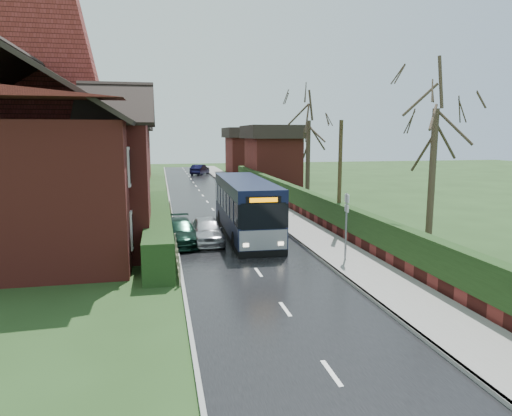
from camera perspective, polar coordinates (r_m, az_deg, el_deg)
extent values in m
plane|color=#2A4C20|center=(20.34, -0.89, -6.47)|extent=(140.00, 140.00, 0.00)
cube|color=black|center=(29.97, -4.54, -1.40)|extent=(6.00, 100.00, 0.02)
cube|color=slate|center=(30.78, 3.33, -1.00)|extent=(2.50, 100.00, 0.14)
cube|color=gray|center=(30.49, 1.15, -1.08)|extent=(0.12, 100.00, 0.14)
cube|color=gray|center=(29.73, -10.38, -1.53)|extent=(0.12, 100.00, 0.10)
cube|color=black|center=(24.68, -12.08, -1.99)|extent=(1.20, 16.00, 1.60)
cube|color=maroon|center=(31.17, 6.08, -0.47)|extent=(0.30, 50.00, 0.60)
cube|color=black|center=(31.04, 6.11, 1.17)|extent=(0.60, 50.00, 1.20)
cube|color=maroon|center=(24.92, -24.06, 2.65)|extent=(8.00, 14.00, 6.00)
cube|color=maroon|center=(21.45, -16.56, 2.14)|extent=(2.50, 4.00, 6.00)
cube|color=brown|center=(28.79, -21.17, 15.98)|extent=(0.90, 1.40, 2.20)
cube|color=silver|center=(19.65, -15.23, -2.55)|extent=(0.08, 1.20, 1.60)
cube|color=black|center=(19.65, -15.14, -2.55)|extent=(0.03, 0.95, 1.35)
cube|color=silver|center=(19.31, -15.55, 5.03)|extent=(0.08, 1.20, 1.60)
cube|color=black|center=(19.31, -15.46, 5.03)|extent=(0.03, 0.95, 1.35)
cube|color=silver|center=(23.58, -14.69, -0.62)|extent=(0.08, 1.20, 1.60)
cube|color=black|center=(23.58, -14.62, -0.62)|extent=(0.03, 0.95, 1.35)
cube|color=silver|center=(23.30, -14.95, 5.70)|extent=(0.08, 1.20, 1.60)
cube|color=black|center=(23.29, -14.88, 5.70)|extent=(0.03, 0.95, 1.35)
cube|color=silver|center=(27.53, -14.31, 0.76)|extent=(0.08, 1.20, 1.60)
cube|color=black|center=(27.53, -14.25, 0.76)|extent=(0.03, 0.95, 1.35)
cube|color=silver|center=(27.29, -14.53, 6.17)|extent=(0.08, 1.20, 1.60)
cube|color=black|center=(27.29, -14.46, 6.17)|extent=(0.03, 0.95, 1.35)
cube|color=silver|center=(30.00, -14.13, 1.44)|extent=(0.08, 1.20, 1.60)
cube|color=black|center=(30.00, -14.07, 1.44)|extent=(0.03, 0.95, 1.35)
cube|color=silver|center=(29.78, -14.32, 6.40)|extent=(0.08, 1.20, 1.60)
cube|color=black|center=(29.78, -14.26, 6.40)|extent=(0.03, 0.95, 1.35)
cube|color=black|center=(25.21, -1.34, -1.46)|extent=(2.50, 10.07, 1.04)
cube|color=black|center=(25.03, -1.34, 0.93)|extent=(2.52, 10.07, 1.09)
cube|color=black|center=(24.93, -1.35, 2.86)|extent=(2.50, 10.07, 0.60)
cube|color=black|center=(25.34, -1.33, -2.97)|extent=(2.50, 10.07, 0.32)
cube|color=gray|center=(20.44, 0.91, -4.02)|extent=(2.19, 0.17, 0.91)
cube|color=black|center=(20.19, 0.94, -1.02)|extent=(2.05, 0.13, 1.18)
cube|color=black|center=(20.07, 0.94, 1.03)|extent=(1.60, 0.12, 0.32)
cube|color=#FF8C00|center=(20.03, 0.97, 1.01)|extent=(1.25, 0.07, 0.20)
cube|color=black|center=(20.58, 0.92, -5.71)|extent=(2.23, 0.19, 0.27)
cube|color=#FFF2CC|center=(20.28, -1.27, -4.66)|extent=(0.26, 0.06, 0.16)
cube|color=#FFF2CC|center=(20.59, 3.13, -4.46)|extent=(0.26, 0.06, 0.16)
cylinder|color=black|center=(22.04, -2.63, -4.08)|extent=(0.27, 0.88, 0.87)
cylinder|color=black|center=(22.41, 2.60, -3.86)|extent=(0.27, 0.88, 0.87)
cylinder|color=black|center=(28.27, -4.44, -1.16)|extent=(0.27, 0.88, 0.87)
cylinder|color=black|center=(28.56, -0.33, -1.02)|extent=(0.27, 0.88, 0.87)
imported|color=silver|center=(23.40, -6.18, -2.78)|extent=(1.57, 3.87, 1.32)
imported|color=black|center=(23.39, -9.61, -2.95)|extent=(2.04, 4.42, 1.25)
imported|color=black|center=(64.02, -7.04, 4.79)|extent=(3.09, 4.61, 1.44)
cylinder|color=slate|center=(19.94, 11.19, -2.50)|extent=(0.09, 0.09, 3.02)
cube|color=silver|center=(19.72, 11.31, 1.19)|extent=(0.11, 0.46, 0.35)
cube|color=silver|center=(19.78, 11.27, -0.05)|extent=(0.09, 0.41, 0.30)
cylinder|color=#332816|center=(25.19, 10.42, 3.64)|extent=(0.21, 0.21, 6.26)
cube|color=#332816|center=(25.08, 10.60, 9.75)|extent=(0.29, 0.79, 0.07)
cylinder|color=#3B2E22|center=(23.42, 21.12, 3.31)|extent=(0.32, 0.32, 6.69)
cylinder|color=#31261D|center=(36.59, 6.50, 5.65)|extent=(0.35, 0.35, 6.59)
cylinder|color=#3A2F22|center=(35.02, -19.21, 5.21)|extent=(0.31, 0.31, 6.78)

